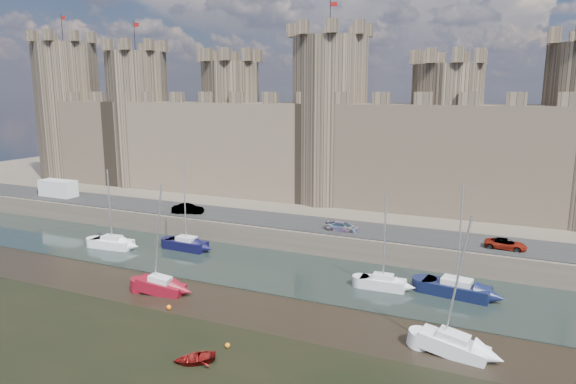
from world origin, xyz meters
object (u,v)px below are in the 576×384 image
at_px(car_2, 343,227).
at_px(sailboat_3, 456,288).
at_px(sailboat_0, 112,242).
at_px(car_0, 47,191).
at_px(sailboat_2, 383,282).
at_px(sailboat_5, 453,345).
at_px(sailboat_4, 161,285).
at_px(car_1, 188,209).
at_px(sailboat_1, 186,244).
at_px(car_3, 506,244).
at_px(van, 58,189).

relative_size(car_2, sailboat_3, 0.37).
bearing_deg(sailboat_0, car_0, 149.50).
relative_size(car_0, sailboat_0, 0.41).
distance_m(sailboat_2, sailboat_5, 12.31).
bearing_deg(sailboat_4, car_1, 110.56).
bearing_deg(sailboat_4, sailboat_1, 107.41).
xyz_separation_m(car_2, sailboat_3, (13.41, -8.06, -2.26)).
bearing_deg(car_2, sailboat_1, 108.49).
distance_m(car_1, sailboat_5, 40.21).
height_order(car_3, sailboat_2, sailboat_2).
bearing_deg(car_2, sailboat_2, -145.80).
distance_m(car_2, van, 45.26).
bearing_deg(van, car_2, -1.17).
distance_m(car_1, sailboat_2, 29.53).
bearing_deg(sailboat_2, sailboat_4, -155.89).
distance_m(van, sailboat_0, 22.98).
distance_m(car_2, sailboat_2, 11.73).
height_order(sailboat_4, sailboat_5, sailboat_4).
relative_size(van, sailboat_3, 0.57).
bearing_deg(car_1, car_3, -107.34).
xyz_separation_m(car_2, sailboat_4, (-11.30, -18.38, -2.30)).
bearing_deg(sailboat_1, sailboat_0, -157.94).
bearing_deg(sailboat_4, car_2, 50.89).
xyz_separation_m(sailboat_3, sailboat_5, (1.01, -10.89, -0.06)).
bearing_deg(sailboat_5, van, 169.01).
relative_size(car_1, van, 0.69).
bearing_deg(car_0, sailboat_5, -93.12).
distance_m(car_0, sailboat_4, 41.61).
height_order(sailboat_1, sailboat_4, sailboat_4).
bearing_deg(van, sailboat_5, -18.41).
distance_m(sailboat_3, sailboat_4, 26.78).
height_order(car_3, sailboat_0, sailboat_0).
bearing_deg(sailboat_2, sailboat_5, -55.51).
distance_m(car_0, car_3, 65.04).
bearing_deg(van, car_3, -0.62).
height_order(sailboat_0, sailboat_2, sailboat_0).
xyz_separation_m(car_2, van, (-45.24, 0.96, 0.72)).
relative_size(van, sailboat_4, 0.57).
height_order(car_3, sailboat_1, sailboat_1).
xyz_separation_m(car_1, sailboat_2, (28.01, -9.01, -2.42)).
bearing_deg(car_0, sailboat_4, -103.34).
bearing_deg(sailboat_0, sailboat_5, -18.24).
bearing_deg(sailboat_1, car_2, 23.73).
relative_size(car_3, sailboat_3, 0.39).
bearing_deg(sailboat_1, sailboat_5, -19.45).
distance_m(car_1, sailboat_3, 35.42).
height_order(car_1, car_2, car_1).
relative_size(car_0, car_2, 1.02).
xyz_separation_m(car_1, van, (-24.21, 1.10, 0.61)).
height_order(car_2, van, van).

